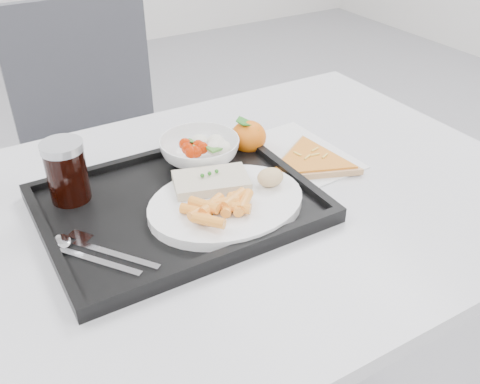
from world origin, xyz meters
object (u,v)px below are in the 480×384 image
Objects in this scene: pizza_slice at (310,162)px; cola_glass at (66,170)px; salad_bowl at (200,150)px; table at (213,234)px; tray at (178,205)px; dinner_plate at (226,204)px; tangerine at (249,137)px; chair at (101,141)px.

cola_glass is at bearing 166.76° from pizza_slice.
cola_glass reaches higher than pizza_slice.
cola_glass is at bearing -179.50° from salad_bowl.
tray is (-0.06, 0.01, 0.08)m from table.
table is 2.67× the size of tray.
cola_glass reaches higher than dinner_plate.
table is 0.24m from pizza_slice.
cola_glass reaches higher than table.
tangerine is 0.35× the size of pizza_slice.
cola_glass is (-0.22, 0.16, 0.05)m from dinner_plate.
chair is at bearing 103.13° from tangerine.
tangerine is (0.15, 0.17, 0.01)m from dinner_plate.
tangerine is at bearing 49.17° from dinner_plate.
pizza_slice is at bearing -29.39° from salad_bowl.
chair is at bearing 92.71° from salad_bowl.
cola_glass is (-0.25, -0.00, 0.03)m from salad_bowl.
dinner_plate is 1.78× the size of salad_bowl.
tray is 4.17× the size of cola_glass.
tangerine is at bearing 28.13° from tray.
chair is at bearing 84.60° from tray.
chair reaches higher than cola_glass.
chair is 0.66m from salad_bowl.
tray is 1.67× the size of dinner_plate.
tray is 0.15m from salad_bowl.
tray is 1.78× the size of pizza_slice.
table is 4.74× the size of pizza_slice.
cola_glass is at bearing -109.69° from chair.
pizza_slice is (0.28, 0.00, 0.00)m from tray.
tray is 0.20m from cola_glass.
dinner_plate is 1.07× the size of pizza_slice.
tray is 0.09m from dinner_plate.
salad_bowl is (0.03, -0.61, 0.25)m from chair.
pizza_slice is (0.22, -0.72, 0.22)m from chair.
cola_glass is at bearing 142.91° from dinner_plate.
salad_bowl is 0.11m from tangerine.
tangerine is (0.14, -0.61, 0.25)m from chair.
pizza_slice is at bearing 4.16° from table.
chair reaches higher than tray.
table is at bearing -13.74° from tray.
pizza_slice reaches higher than table.
salad_bowl reaches higher than table.
cola_glass is at bearing 145.54° from tray.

